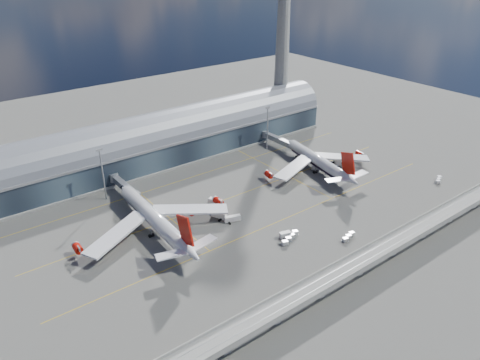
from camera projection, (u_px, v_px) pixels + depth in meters
ground at (262, 213)px, 209.73m from camera, size 500.00×500.00×0.00m
taxi_lines at (232, 194)px, 225.38m from camera, size 200.00×80.12×0.01m
terminal at (172, 139)px, 259.87m from camera, size 200.00×30.00×28.00m
control_tower at (283, 45)px, 291.61m from camera, size 19.00×19.00×103.00m
guideway at (360, 262)px, 168.39m from camera, size 220.00×8.50×7.20m
floodlight_mast_left at (103, 173)px, 215.33m from camera, size 3.00×0.70×25.70m
floodlight_mast_right at (267, 127)px, 269.79m from camera, size 3.00×0.70×25.70m
airliner_left at (156, 220)px, 192.77m from camera, size 67.30×70.70×21.55m
airliner_right at (318, 161)px, 247.03m from camera, size 61.05×63.89×20.37m
jet_bridge_left at (124, 185)px, 222.43m from camera, size 4.40×28.00×7.25m
jet_bridge_right at (279, 140)px, 274.13m from camera, size 4.40×32.00×7.25m
service_truck_0 at (219, 215)px, 205.25m from camera, size 4.79×7.69×3.03m
service_truck_1 at (285, 235)px, 191.31m from camera, size 5.06×3.26×2.71m
service_truck_2 at (232, 219)px, 202.82m from camera, size 7.52×4.23×2.62m
service_truck_3 at (337, 161)px, 256.25m from camera, size 5.51×7.02×3.21m
service_truck_4 at (316, 168)px, 248.92m from camera, size 3.53×4.94×2.61m
service_truck_5 at (215, 202)px, 215.63m from camera, size 4.83×6.73×3.04m
cargo_train_0 at (348, 237)px, 190.85m from camera, size 8.02×3.46×1.76m
cargo_train_1 at (290, 238)px, 190.09m from camera, size 11.46×5.59×1.92m
cargo_train_2 at (438, 180)px, 237.26m from camera, size 7.85×4.83×1.76m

